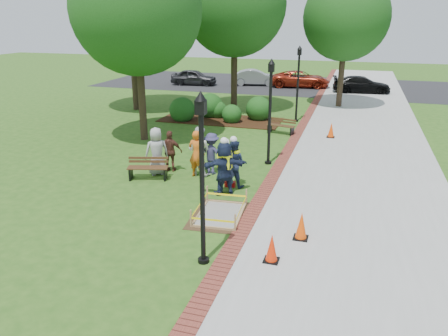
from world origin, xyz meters
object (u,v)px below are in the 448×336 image
(cone_front, at_px, (272,249))
(lamp_near, at_px, (202,168))
(wet_concrete_pad, at_px, (220,209))
(hivis_worker_b, at_px, (226,166))
(hivis_worker_c, at_px, (233,162))
(bench_near, at_px, (148,173))
(hivis_worker_a, at_px, (224,166))

(cone_front, distance_m, lamp_near, 2.71)
(wet_concrete_pad, height_order, cone_front, cone_front)
(cone_front, xyz_separation_m, hivis_worker_b, (-2.41, 4.02, 0.59))
(cone_front, height_order, hivis_worker_c, hivis_worker_c)
(wet_concrete_pad, height_order, bench_near, bench_near)
(wet_concrete_pad, relative_size, bench_near, 1.55)
(lamp_near, relative_size, hivis_worker_b, 2.21)
(hivis_worker_a, bearing_deg, cone_front, -58.00)
(wet_concrete_pad, distance_m, hivis_worker_a, 1.91)
(bench_near, bearing_deg, hivis_worker_b, -6.67)
(wet_concrete_pad, relative_size, hivis_worker_c, 1.31)
(lamp_near, relative_size, hivis_worker_c, 2.29)
(cone_front, bearing_deg, wet_concrete_pad, 133.12)
(wet_concrete_pad, height_order, hivis_worker_c, hivis_worker_c)
(hivis_worker_c, bearing_deg, hivis_worker_b, -100.03)
(cone_front, relative_size, hivis_worker_b, 0.39)
(wet_concrete_pad, xyz_separation_m, hivis_worker_b, (-0.39, 1.87, 0.72))
(lamp_near, xyz_separation_m, hivis_worker_c, (-0.69, 5.14, -1.56))
(cone_front, height_order, lamp_near, lamp_near)
(wet_concrete_pad, relative_size, hivis_worker_b, 1.26)
(hivis_worker_b, bearing_deg, wet_concrete_pad, -78.16)
(hivis_worker_a, xyz_separation_m, hivis_worker_c, (0.11, 0.76, -0.07))
(bench_near, height_order, cone_front, bench_near)
(wet_concrete_pad, bearing_deg, bench_near, 147.66)
(wet_concrete_pad, bearing_deg, cone_front, -46.88)
(hivis_worker_c, bearing_deg, hivis_worker_a, -98.39)
(cone_front, bearing_deg, hivis_worker_a, 122.00)
(bench_near, xyz_separation_m, hivis_worker_c, (3.24, 0.23, 0.67))
(hivis_worker_c, bearing_deg, wet_concrete_pad, -83.41)
(hivis_worker_a, height_order, hivis_worker_b, hivis_worker_a)
(lamp_near, height_order, hivis_worker_c, lamp_near)
(wet_concrete_pad, relative_size, hivis_worker_a, 1.21)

